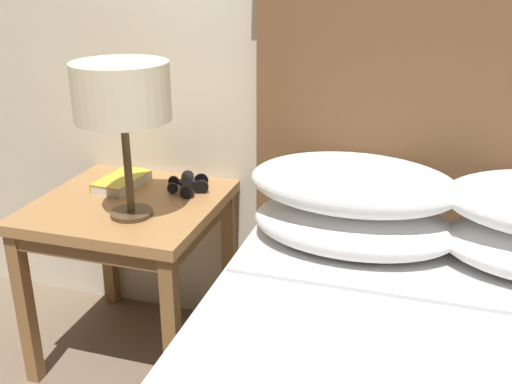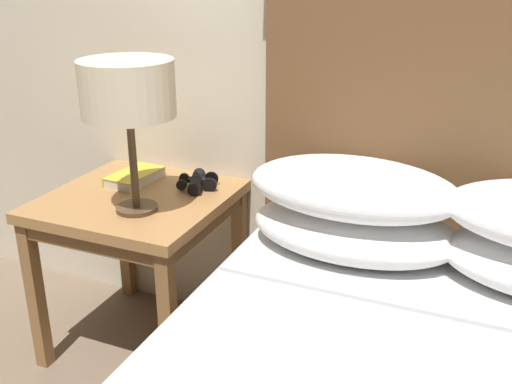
# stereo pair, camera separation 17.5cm
# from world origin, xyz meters

# --- Properties ---
(nightstand) EXTENTS (0.58, 0.58, 0.58)m
(nightstand) POSITION_xyz_m (-0.56, 0.60, 0.50)
(nightstand) COLOR #AD7A47
(nightstand) RESTS_ON ground_plane
(table_lamp) EXTENTS (0.28, 0.28, 0.47)m
(table_lamp) POSITION_xyz_m (-0.49, 0.50, 0.95)
(table_lamp) COLOR #4C3823
(table_lamp) RESTS_ON nightstand
(book_on_nightstand) EXTENTS (0.14, 0.22, 0.04)m
(book_on_nightstand) POSITION_xyz_m (-0.64, 0.71, 0.59)
(book_on_nightstand) COLOR silver
(book_on_nightstand) RESTS_ON nightstand
(binoculars_pair) EXTENTS (0.16, 0.16, 0.05)m
(binoculars_pair) POSITION_xyz_m (-0.41, 0.74, 0.60)
(binoculars_pair) COLOR black
(binoculars_pair) RESTS_ON nightstand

